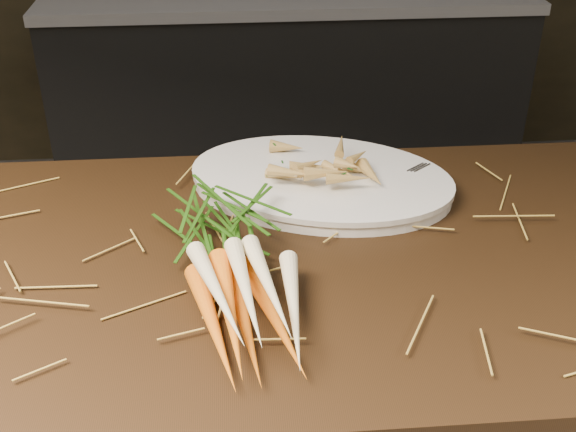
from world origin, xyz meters
TOP-DOWN VIEW (x-y plane):
  - back_counter at (0.30, 2.18)m, footprint 1.82×0.62m
  - straw_bedding at (0.00, 0.30)m, footprint 1.40×0.60m
  - root_veg_bunch at (0.06, 0.26)m, footprint 0.21×0.46m
  - serving_platter at (0.22, 0.50)m, footprint 0.53×0.43m
  - roasted_veg_heap at (0.22, 0.50)m, footprint 0.26×0.23m
  - serving_fork at (0.37, 0.43)m, footprint 0.14×0.12m

SIDE VIEW (x-z plane):
  - back_counter at x=0.30m, z-range 0.00..0.84m
  - straw_bedding at x=0.00m, z-range 0.90..0.92m
  - serving_platter at x=0.22m, z-range 0.90..0.92m
  - serving_fork at x=0.37m, z-range 0.92..0.93m
  - root_veg_bunch at x=0.06m, z-range 0.90..0.98m
  - roasted_veg_heap at x=0.22m, z-range 0.92..0.97m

